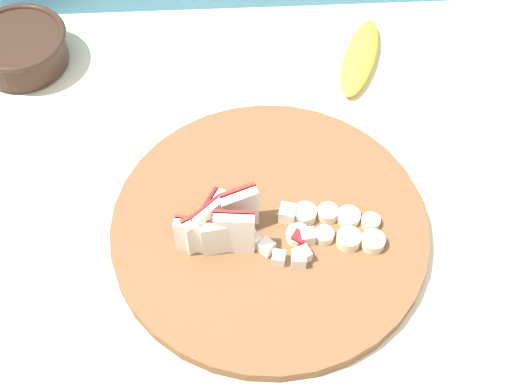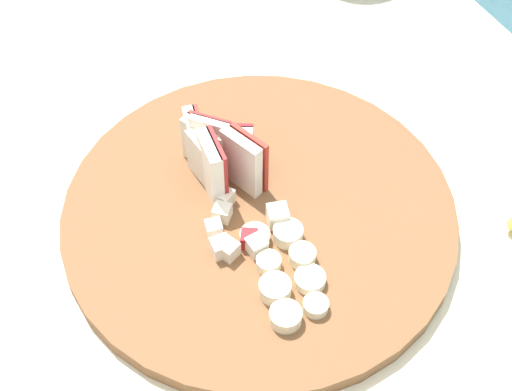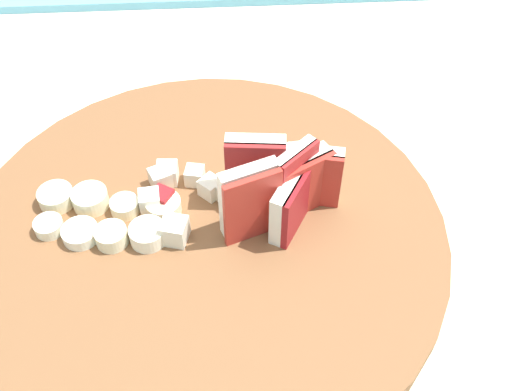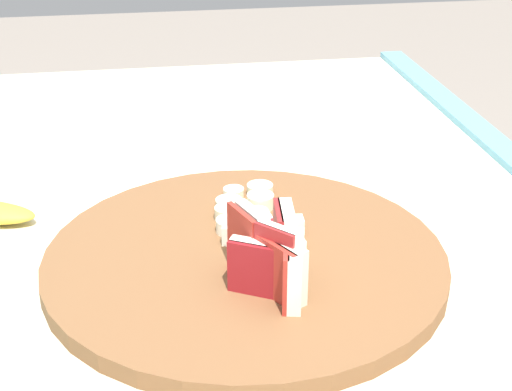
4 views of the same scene
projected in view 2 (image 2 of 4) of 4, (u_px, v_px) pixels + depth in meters
name	position (u px, v px, depth m)	size (l,w,h in m)	color
cutting_board	(259.00, 214.00, 0.75)	(0.40, 0.40, 0.02)	brown
apple_wedge_fan	(215.00, 151.00, 0.75)	(0.10, 0.07, 0.07)	#B22D23
apple_dice_pile	(239.00, 229.00, 0.71)	(0.09, 0.08, 0.02)	white
banana_slice_rows	(285.00, 270.00, 0.69)	(0.12, 0.08, 0.02)	#F4EAC6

